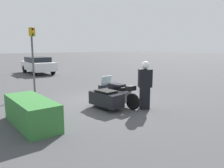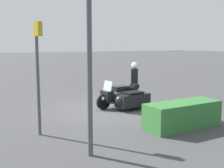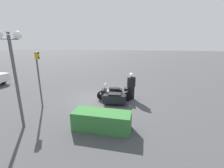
{
  "view_description": "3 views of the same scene",
  "coord_description": "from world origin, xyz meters",
  "px_view_note": "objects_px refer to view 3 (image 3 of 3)",
  "views": [
    {
      "loc": [
        -7.44,
        5.37,
        2.34
      ],
      "look_at": [
        -0.88,
        0.21,
        0.92
      ],
      "focal_mm": 35.0,
      "sensor_mm": 36.0,
      "label": 1
    },
    {
      "loc": [
        5.32,
        9.73,
        2.62
      ],
      "look_at": [
        -0.1,
        0.35,
        1.08
      ],
      "focal_mm": 45.0,
      "sensor_mm": 36.0,
      "label": 2
    },
    {
      "loc": [
        -2.65,
        9.04,
        3.65
      ],
      "look_at": [
        -0.64,
        -0.08,
        1.14
      ],
      "focal_mm": 24.0,
      "sensor_mm": 36.0,
      "label": 3
    }
  ],
  "objects_px": {
    "hedge_bush_curbside": "(102,120)",
    "twin_lamp_post": "(12,57)",
    "police_motorcycle": "(113,96)",
    "officer_rider": "(131,85)",
    "traffic_light_near": "(39,72)"
  },
  "relations": [
    {
      "from": "officer_rider",
      "to": "hedge_bush_curbside",
      "type": "bearing_deg",
      "value": 110.8
    },
    {
      "from": "twin_lamp_post",
      "to": "police_motorcycle",
      "type": "bearing_deg",
      "value": -132.16
    },
    {
      "from": "police_motorcycle",
      "to": "traffic_light_near",
      "type": "distance_m",
      "value": 4.57
    },
    {
      "from": "twin_lamp_post",
      "to": "traffic_light_near",
      "type": "bearing_deg",
      "value": -74.82
    },
    {
      "from": "hedge_bush_curbside",
      "to": "traffic_light_near",
      "type": "xyz_separation_m",
      "value": [
        4.1,
        -1.52,
        1.74
      ]
    },
    {
      "from": "police_motorcycle",
      "to": "officer_rider",
      "type": "distance_m",
      "value": 1.47
    },
    {
      "from": "hedge_bush_curbside",
      "to": "twin_lamp_post",
      "type": "xyz_separation_m",
      "value": [
        3.52,
        0.61,
        2.73
      ]
    },
    {
      "from": "twin_lamp_post",
      "to": "officer_rider",
      "type": "bearing_deg",
      "value": -133.83
    },
    {
      "from": "hedge_bush_curbside",
      "to": "twin_lamp_post",
      "type": "bearing_deg",
      "value": 9.82
    },
    {
      "from": "traffic_light_near",
      "to": "officer_rider",
      "type": "bearing_deg",
      "value": 13.89
    },
    {
      "from": "hedge_bush_curbside",
      "to": "twin_lamp_post",
      "type": "relative_size",
      "value": 0.61
    },
    {
      "from": "officer_rider",
      "to": "twin_lamp_post",
      "type": "bearing_deg",
      "value": 79.56
    },
    {
      "from": "police_motorcycle",
      "to": "officer_rider",
      "type": "xyz_separation_m",
      "value": [
        -1.05,
        -0.89,
        0.51
      ]
    },
    {
      "from": "police_motorcycle",
      "to": "officer_rider",
      "type": "relative_size",
      "value": 1.28
    },
    {
      "from": "police_motorcycle",
      "to": "traffic_light_near",
      "type": "xyz_separation_m",
      "value": [
        3.94,
        1.58,
        1.69
      ]
    }
  ]
}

